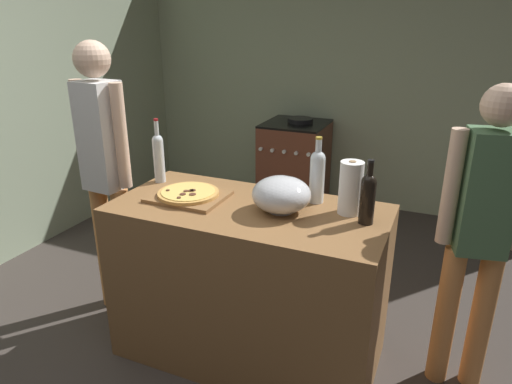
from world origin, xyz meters
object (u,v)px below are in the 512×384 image
at_px(mixing_bowl, 281,195).
at_px(wine_bottle_dark, 317,174).
at_px(wine_bottle_green, 368,196).
at_px(stove, 294,166).
at_px(person_in_stripes, 105,165).
at_px(person_in_red, 480,227).
at_px(wine_bottle_clear, 159,156).
at_px(paper_towel_roll, 351,188).
at_px(pizza, 188,193).

bearing_deg(mixing_bowl, wine_bottle_dark, 57.25).
xyz_separation_m(mixing_bowl, wine_bottle_green, (0.42, 0.03, 0.05)).
distance_m(stove, person_in_stripes, 2.27).
bearing_deg(person_in_stripes, mixing_bowl, -2.52).
relative_size(person_in_stripes, person_in_red, 1.09).
relative_size(wine_bottle_clear, person_in_red, 0.24).
xyz_separation_m(paper_towel_roll, wine_bottle_dark, (-0.20, 0.08, 0.02)).
bearing_deg(wine_bottle_green, mixing_bowl, -176.17).
bearing_deg(wine_bottle_dark, pizza, -160.88).
bearing_deg(wine_bottle_green, paper_towel_roll, 138.93).
relative_size(mixing_bowl, person_in_red, 0.19).
relative_size(wine_bottle_dark, person_in_stripes, 0.21).
bearing_deg(mixing_bowl, person_in_red, 13.13).
height_order(person_in_stripes, person_in_red, person_in_stripes).
bearing_deg(mixing_bowl, wine_bottle_green, 3.83).
bearing_deg(pizza, person_in_red, 9.65).
height_order(mixing_bowl, person_in_red, person_in_red).
bearing_deg(paper_towel_roll, person_in_stripes, -177.50).
xyz_separation_m(pizza, person_in_red, (1.47, 0.25, -0.04)).
height_order(wine_bottle_green, stove, wine_bottle_green).
xyz_separation_m(wine_bottle_dark, stove, (-0.79, 1.99, -0.63)).
bearing_deg(stove, mixing_bowl, -73.14).
height_order(pizza, wine_bottle_green, wine_bottle_green).
xyz_separation_m(wine_bottle_green, person_in_stripes, (-1.59, 0.02, -0.05)).
bearing_deg(person_in_red, wine_bottle_dark, -178.48).
bearing_deg(person_in_stripes, stove, 76.79).
xyz_separation_m(mixing_bowl, wine_bottle_dark, (0.13, 0.20, 0.07)).
bearing_deg(person_in_red, wine_bottle_clear, -177.38).
relative_size(wine_bottle_dark, stove, 0.39).
bearing_deg(person_in_red, wine_bottle_green, -159.64).
bearing_deg(mixing_bowl, person_in_stripes, 177.48).
bearing_deg(person_in_red, mixing_bowl, -166.87).
height_order(wine_bottle_green, wine_bottle_dark, wine_bottle_dark).
xyz_separation_m(wine_bottle_green, wine_bottle_dark, (-0.30, 0.17, 0.02)).
relative_size(wine_bottle_clear, stove, 0.41).
bearing_deg(mixing_bowl, paper_towel_roll, 19.78).
bearing_deg(person_in_stripes, paper_towel_roll, 2.50).
xyz_separation_m(mixing_bowl, person_in_stripes, (-1.17, 0.05, -0.00)).
bearing_deg(paper_towel_roll, stove, 115.45).
height_order(pizza, stove, pizza).
bearing_deg(pizza, stove, 93.44).
bearing_deg(mixing_bowl, pizza, -176.67).
height_order(pizza, mixing_bowl, mixing_bowl).
relative_size(mixing_bowl, stove, 0.32).
bearing_deg(person_in_red, person_in_stripes, -175.46).
bearing_deg(stove, wine_bottle_green, -63.29).
bearing_deg(wine_bottle_clear, person_in_stripes, -165.67).
height_order(paper_towel_roll, person_in_stripes, person_in_stripes).
bearing_deg(wine_bottle_dark, stove, 111.63).
bearing_deg(person_in_stripes, wine_bottle_clear, 14.33).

